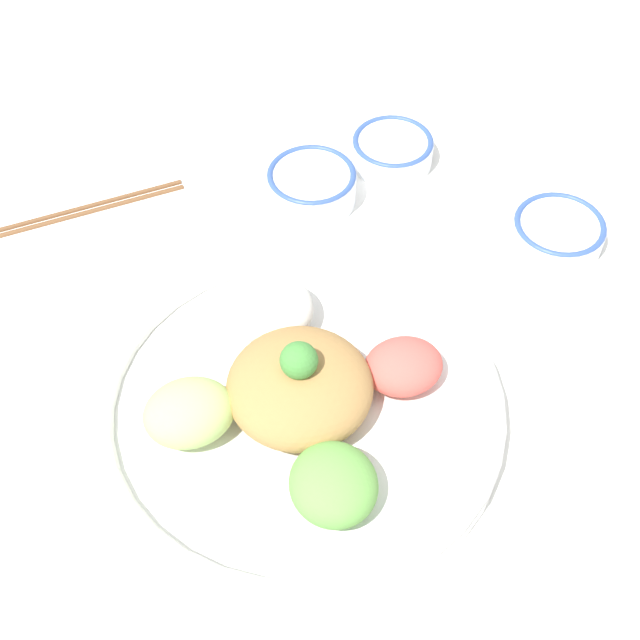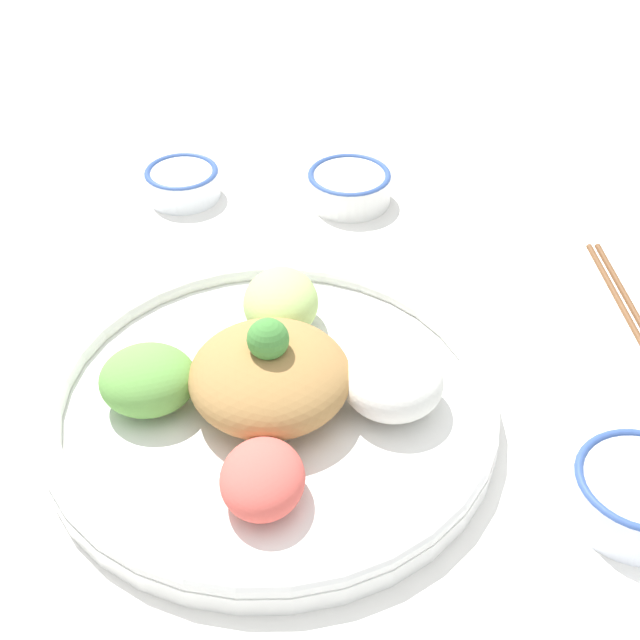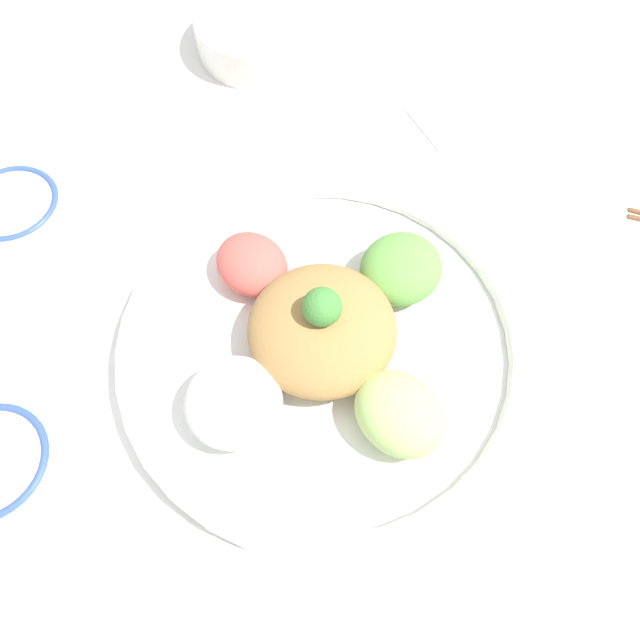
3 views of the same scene
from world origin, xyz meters
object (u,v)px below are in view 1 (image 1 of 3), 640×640
Objects in this scene: rice_bowl_blue at (558,232)px; salad_platter at (299,401)px; chopsticks_pair_near at (89,207)px; rice_bowl_plain at (392,149)px; sauce_bowl_dark at (312,185)px.

salad_platter is at bearing -165.38° from rice_bowl_blue.
salad_platter is 0.40m from chopsticks_pair_near.
rice_bowl_plain reaches higher than chopsticks_pair_near.
rice_bowl_plain is (-0.11, 0.21, 0.00)m from rice_bowl_blue.
chopsticks_pair_near is at bearing 159.15° from sauce_bowl_dark.
sauce_bowl_dark is at bearing -169.69° from rice_bowl_plain.
sauce_bowl_dark is (0.14, 0.29, -0.00)m from salad_platter.
salad_platter is 0.41m from rice_bowl_plain.
salad_platter is 3.95× the size of rice_bowl_plain.
rice_bowl_blue is 1.04× the size of rice_bowl_plain.
sauce_bowl_dark reaches higher than chopsticks_pair_near.
chopsticks_pair_near is at bearing 106.49° from salad_platter.
sauce_bowl_dark is 0.13m from rice_bowl_plain.
rice_bowl_blue is at bearing -62.44° from rice_bowl_plain.
rice_bowl_blue is at bearing -38.94° from sauce_bowl_dark.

